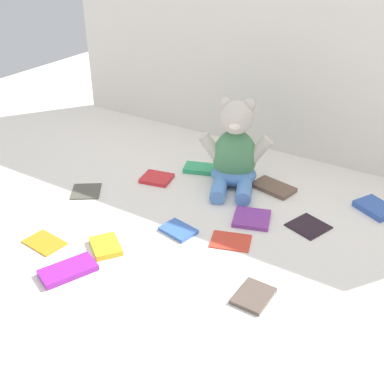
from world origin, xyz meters
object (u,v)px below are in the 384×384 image
(book_case_2, at_px, (106,246))
(book_case_11, at_px, (201,168))
(book_case_5, at_px, (273,187))
(book_case_8, at_px, (86,191))
(book_case_1, at_px, (178,230))
(book_case_9, at_px, (252,218))
(book_case_4, at_px, (68,270))
(book_case_12, at_px, (376,208))
(book_case_3, at_px, (308,226))
(teddy_bear, at_px, (235,154))
(book_case_0, at_px, (44,242))
(book_case_10, at_px, (254,296))
(book_case_7, at_px, (157,178))
(book_case_6, at_px, (231,241))

(book_case_2, distance_m, book_case_11, 0.51)
(book_case_5, xyz_separation_m, book_case_8, (-0.49, -0.33, -0.00))
(book_case_1, bearing_deg, book_case_5, -8.49)
(book_case_9, bearing_deg, book_case_4, 129.41)
(book_case_9, height_order, book_case_12, book_case_12)
(book_case_4, bearing_deg, book_case_9, 81.53)
(book_case_12, bearing_deg, book_case_3, -7.72)
(book_case_2, bearing_deg, teddy_bear, 22.27)
(book_case_9, bearing_deg, book_case_0, 114.41)
(book_case_3, distance_m, book_case_10, 0.34)
(teddy_bear, relative_size, book_case_8, 2.99)
(book_case_0, xyz_separation_m, book_case_11, (0.14, 0.58, 0.00))
(book_case_7, relative_size, book_case_12, 0.88)
(teddy_bear, distance_m, book_case_11, 0.17)
(teddy_bear, height_order, book_case_10, teddy_bear)
(teddy_bear, height_order, book_case_1, teddy_bear)
(book_case_1, relative_size, book_case_5, 0.72)
(book_case_1, relative_size, book_case_10, 0.96)
(book_case_4, height_order, book_case_5, book_case_4)
(book_case_3, bearing_deg, book_case_0, -32.52)
(book_case_8, bearing_deg, book_case_0, -105.74)
(book_case_1, xyz_separation_m, book_case_9, (0.15, 0.16, 0.00))
(book_case_3, bearing_deg, book_case_8, -55.08)
(book_case_4, bearing_deg, book_case_6, 72.86)
(book_case_5, xyz_separation_m, book_case_7, (-0.35, -0.15, -0.00))
(book_case_0, xyz_separation_m, book_case_6, (0.42, 0.27, -0.00))
(book_case_9, xyz_separation_m, book_case_11, (-0.28, 0.18, 0.00))
(book_case_4, xyz_separation_m, book_case_9, (0.28, 0.45, -0.00))
(teddy_bear, bearing_deg, book_case_5, -7.93)
(book_case_5, relative_size, book_case_8, 1.36)
(book_case_0, distance_m, book_case_11, 0.60)
(book_case_3, distance_m, book_case_8, 0.69)
(book_case_0, relative_size, book_case_8, 1.12)
(book_case_2, height_order, book_case_4, same)
(teddy_bear, xyz_separation_m, book_case_2, (-0.12, -0.49, -0.10))
(book_case_2, height_order, book_case_10, book_case_2)
(book_case_3, bearing_deg, book_case_9, -51.14)
(book_case_0, height_order, book_case_9, book_case_9)
(teddy_bear, bearing_deg, book_case_11, 147.30)
(book_case_1, distance_m, book_case_4, 0.32)
(book_case_1, distance_m, book_case_9, 0.22)
(book_case_2, relative_size, book_case_12, 0.88)
(book_case_1, relative_size, book_case_12, 0.86)
(book_case_11, bearing_deg, book_case_0, 147.10)
(book_case_10, bearing_deg, book_case_5, 109.44)
(book_case_10, bearing_deg, teddy_bear, 123.56)
(teddy_bear, relative_size, book_case_1, 3.06)
(book_case_10, distance_m, book_case_11, 0.64)
(book_case_0, distance_m, book_case_3, 0.73)
(book_case_8, bearing_deg, book_case_3, -19.89)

